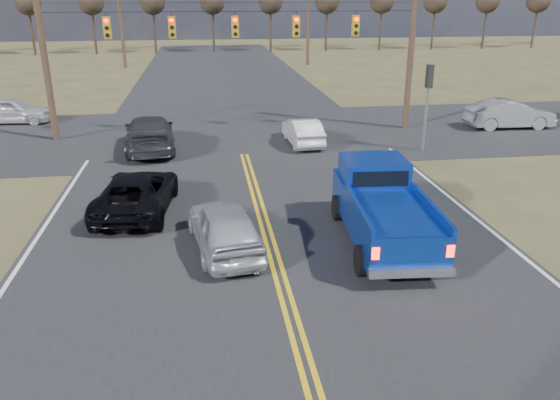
{
  "coord_description": "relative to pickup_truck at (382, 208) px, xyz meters",
  "views": [
    {
      "loc": [
        -1.74,
        -9.65,
        6.81
      ],
      "look_at": [
        0.23,
        4.21,
        1.5
      ],
      "focal_mm": 35.0,
      "sensor_mm": 36.0,
      "label": 1
    }
  ],
  "objects": [
    {
      "name": "dgrey_car_queue",
      "position": [
        -7.47,
        11.11,
        -0.25
      ],
      "size": [
        2.67,
        5.6,
        1.58
      ],
      "primitive_type": "imported",
      "rotation": [
        0.0,
        0.0,
        3.23
      ],
      "color": "#36353B",
      "rests_on": "ground"
    },
    {
      "name": "ground",
      "position": [
        -3.24,
        -4.39,
        -1.04
      ],
      "size": [
        160.0,
        160.0,
        0.0
      ],
      "primitive_type": "plane",
      "color": "brown",
      "rests_on": "ground"
    },
    {
      "name": "road_main",
      "position": [
        -3.24,
        5.61,
        -1.04
      ],
      "size": [
        14.0,
        120.0,
        0.02
      ],
      "primitive_type": "cube",
      "color": "#28282B",
      "rests_on": "ground"
    },
    {
      "name": "pickup_truck",
      "position": [
        0.0,
        0.0,
        0.0
      ],
      "size": [
        2.6,
        5.82,
        2.13
      ],
      "rotation": [
        0.0,
        0.0,
        -0.07
      ],
      "color": "black",
      "rests_on": "ground"
    },
    {
      "name": "treeline",
      "position": [
        -3.24,
        22.57,
        4.67
      ],
      "size": [
        87.0,
        117.8,
        7.4
      ],
      "color": "#33261C",
      "rests_on": "ground"
    },
    {
      "name": "silver_suv",
      "position": [
        -4.55,
        0.04,
        -0.33
      ],
      "size": [
        2.26,
        4.36,
        1.42
      ],
      "primitive_type": "imported",
      "rotation": [
        0.0,
        0.0,
        3.29
      ],
      "color": "#AFB0B8",
      "rests_on": "ground"
    },
    {
      "name": "road_cross",
      "position": [
        -3.24,
        13.61,
        -1.04
      ],
      "size": [
        120.0,
        12.0,
        0.02
      ],
      "primitive_type": "cube",
      "color": "#28282B",
      "rests_on": "ground"
    },
    {
      "name": "cross_car_east_near",
      "position": [
        11.28,
        12.86,
        -0.28
      ],
      "size": [
        1.73,
        4.64,
        1.52
      ],
      "primitive_type": "imported",
      "rotation": [
        0.0,
        0.0,
        1.54
      ],
      "color": "gray",
      "rests_on": "ground"
    },
    {
      "name": "utility_poles",
      "position": [
        -3.24,
        12.61,
        4.19
      ],
      "size": [
        19.6,
        58.32,
        10.0
      ],
      "color": "#473323",
      "rests_on": "ground"
    },
    {
      "name": "signal_gantry",
      "position": [
        -2.74,
        13.4,
        4.03
      ],
      "size": [
        19.6,
        4.83,
        10.0
      ],
      "color": "#473323",
      "rests_on": "ground"
    },
    {
      "name": "black_suv",
      "position": [
        -7.29,
        3.35,
        -0.37
      ],
      "size": [
        2.71,
        5.0,
        1.33
      ],
      "primitive_type": "imported",
      "rotation": [
        0.0,
        0.0,
        3.03
      ],
      "color": "black",
      "rests_on": "ground"
    },
    {
      "name": "white_car_queue",
      "position": [
        -0.3,
        11.11,
        -0.4
      ],
      "size": [
        1.5,
        3.9,
        1.27
      ],
      "primitive_type": "imported",
      "rotation": [
        0.0,
        0.0,
        3.18
      ],
      "color": "silver",
      "rests_on": "ground"
    },
    {
      "name": "cross_car_west",
      "position": [
        -15.48,
        17.87,
        -0.32
      ],
      "size": [
        1.99,
        4.3,
        1.43
      ],
      "primitive_type": "imported",
      "rotation": [
        0.0,
        0.0,
        1.5
      ],
      "color": "silver",
      "rests_on": "ground"
    }
  ]
}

